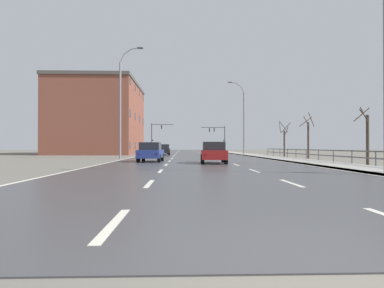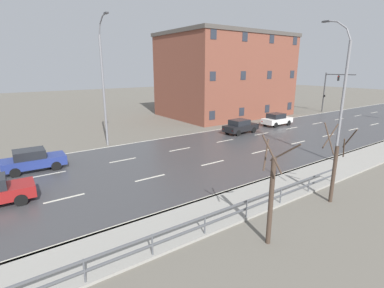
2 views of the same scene
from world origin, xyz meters
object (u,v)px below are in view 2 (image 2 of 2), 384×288
Objects in this scene: street_lamp_left_bank at (104,85)px; car_mid_centre at (277,119)px; traffic_signal_left at (329,87)px; car_far_left at (240,126)px; brick_building at (225,75)px; car_near_right at (33,160)px; street_lamp_midground at (341,95)px.

street_lamp_left_bank reaches higher than car_mid_centre.
car_far_left is at bearing -82.26° from traffic_signal_left.
car_far_left is 14.44m from brick_building.
car_near_right is 27.48m from car_mid_centre.
street_lamp_left_bank is 15.08m from car_far_left.
brick_building is (-11.36, 28.12, 5.17)m from car_near_right.
street_lamp_midground is at bearing -58.61° from traffic_signal_left.
street_lamp_midground is 0.92× the size of street_lamp_left_bank.
street_lamp_left_bank is at bearing -70.17° from brick_building.
brick_building reaches higher than car_mid_centre.
brick_building is (-8.10, -15.15, 1.87)m from traffic_signal_left.
car_near_right is at bearing -92.73° from car_far_left.
street_lamp_left_bank is 2.75× the size of car_near_right.
street_lamp_left_bank is 2.73× the size of car_far_left.
car_near_right is (3.65, -6.73, -4.81)m from street_lamp_left_bank.
street_lamp_midground is at bearing 40.50° from street_lamp_left_bank.
brick_building is at bearing -118.14° from traffic_signal_left.
car_far_left and car_mid_centre have the same top height.
traffic_signal_left is 23.12m from car_far_left.
street_lamp_midground is 22.92m from car_near_right.
street_lamp_left_bank reaches higher than traffic_signal_left.
street_lamp_midground is at bearing 62.00° from car_near_right.
car_far_left is 1.02× the size of car_mid_centre.
car_near_right is 30.77m from brick_building.
car_near_right and car_mid_centre have the same top height.
car_near_right is 20.60m from car_far_left.
traffic_signal_left reaches higher than car_far_left.
brick_building is at bearing 176.48° from car_mid_centre.
brick_building reaches higher than street_lamp_left_bank.
traffic_signal_left is 0.35× the size of brick_building.
street_lamp_left_bank is 9.04m from car_near_right.
street_lamp_left_bank is 22.74m from brick_building.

